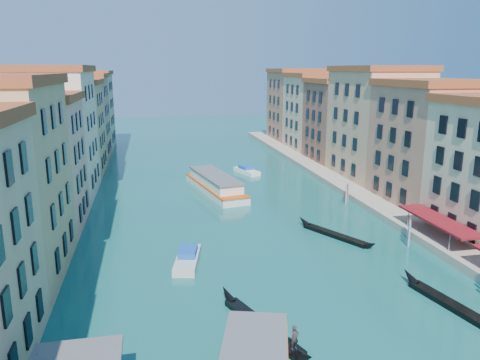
# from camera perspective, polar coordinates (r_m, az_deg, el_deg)

# --- Properties ---
(left_bank_palazzos) EXTENTS (12.80, 128.40, 21.00)m
(left_bank_palazzos) POSITION_cam_1_polar(r_m,az_deg,el_deg) (74.96, -22.62, 4.14)
(left_bank_palazzos) COLOR #C8B38E
(left_bank_palazzos) RESTS_ON ground
(right_bank_palazzos) EXTENTS (12.80, 128.40, 21.00)m
(right_bank_palazzos) POSITION_cam_1_polar(r_m,az_deg,el_deg) (84.48, 18.08, 5.47)
(right_bank_palazzos) COLOR maroon
(right_bank_palazzos) RESTS_ON ground
(quay) EXTENTS (4.00, 140.00, 1.00)m
(quay) POSITION_cam_1_polar(r_m,az_deg,el_deg) (82.62, 12.77, -0.90)
(quay) COLOR #A09481
(quay) RESTS_ON ground
(mooring_poles_right) EXTENTS (1.44, 54.24, 3.20)m
(mooring_poles_right) POSITION_cam_1_polar(r_m,az_deg,el_deg) (51.35, 26.39, -9.98)
(mooring_poles_right) COLOR #54311D
(mooring_poles_right) RESTS_ON ground
(vaporetto_far) EXTENTS (8.31, 20.55, 2.98)m
(vaporetto_far) POSITION_cam_1_polar(r_m,az_deg,el_deg) (79.84, -3.05, -0.45)
(vaporetto_far) COLOR silver
(vaporetto_far) RESTS_ON ground
(gondola_fore) EXTENTS (5.56, 12.41, 2.58)m
(gondola_fore) POSITION_cam_1_polar(r_m,az_deg,el_deg) (39.43, 2.71, -17.14)
(gondola_fore) COLOR black
(gondola_fore) RESTS_ON ground
(gondola_right) EXTENTS (3.57, 13.26, 2.66)m
(gondola_right) POSITION_cam_1_polar(r_m,az_deg,el_deg) (45.86, 25.03, -13.74)
(gondola_right) COLOR black
(gondola_right) RESTS_ON ground
(gondola_far) EXTENTS (6.74, 11.62, 1.79)m
(gondola_far) POSITION_cam_1_polar(r_m,az_deg,el_deg) (60.05, 11.31, -6.41)
(gondola_far) COLOR black
(gondola_far) RESTS_ON ground
(motorboat_mid) EXTENTS (3.70, 7.58, 1.51)m
(motorboat_mid) POSITION_cam_1_polar(r_m,az_deg,el_deg) (51.43, -6.42, -9.42)
(motorboat_mid) COLOR silver
(motorboat_mid) RESTS_ON ground
(motorboat_far) EXTENTS (4.36, 7.42, 1.47)m
(motorboat_far) POSITION_cam_1_polar(r_m,az_deg,el_deg) (93.83, 0.79, 1.18)
(motorboat_far) COLOR white
(motorboat_far) RESTS_ON ground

